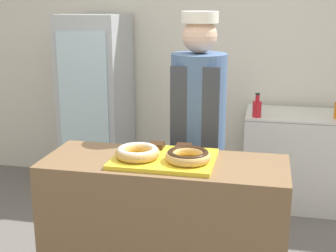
{
  "coord_description": "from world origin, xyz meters",
  "views": [
    {
      "loc": [
        0.55,
        -2.46,
        1.83
      ],
      "look_at": [
        0.0,
        0.1,
        1.13
      ],
      "focal_mm": 50.0,
      "sensor_mm": 36.0,
      "label": 1
    }
  ],
  "objects_px": {
    "serving_tray": "(164,159)",
    "beverage_fridge": "(97,104)",
    "brownie_back_right": "(184,147)",
    "chest_freezer": "(301,159)",
    "baker_person": "(198,135)",
    "brownie_back_left": "(156,145)",
    "donut_light_glaze": "(138,152)",
    "donut_chocolate_glaze": "(188,155)",
    "bottle_red_b": "(257,108)"
  },
  "relations": [
    {
      "from": "serving_tray",
      "to": "beverage_fridge",
      "type": "height_order",
      "value": "beverage_fridge"
    },
    {
      "from": "brownie_back_right",
      "to": "chest_freezer",
      "type": "xyz_separation_m",
      "value": [
        0.8,
        1.59,
        -0.55
      ]
    },
    {
      "from": "chest_freezer",
      "to": "baker_person",
      "type": "bearing_deg",
      "value": -124.71
    },
    {
      "from": "serving_tray",
      "to": "chest_freezer",
      "type": "distance_m",
      "value": 2.02
    },
    {
      "from": "brownie_back_left",
      "to": "baker_person",
      "type": "relative_size",
      "value": 0.05
    },
    {
      "from": "donut_light_glaze",
      "to": "donut_chocolate_glaze",
      "type": "distance_m",
      "value": 0.29
    },
    {
      "from": "brownie_back_right",
      "to": "baker_person",
      "type": "height_order",
      "value": "baker_person"
    },
    {
      "from": "brownie_back_left",
      "to": "baker_person",
      "type": "xyz_separation_m",
      "value": [
        0.18,
        0.46,
        -0.05
      ]
    },
    {
      "from": "donut_chocolate_glaze",
      "to": "brownie_back_right",
      "type": "bearing_deg",
      "value": 107.15
    },
    {
      "from": "donut_light_glaze",
      "to": "baker_person",
      "type": "bearing_deg",
      "value": 69.4
    },
    {
      "from": "donut_chocolate_glaze",
      "to": "brownie_back_left",
      "type": "height_order",
      "value": "donut_chocolate_glaze"
    },
    {
      "from": "brownie_back_left",
      "to": "chest_freezer",
      "type": "distance_m",
      "value": 1.94
    },
    {
      "from": "donut_light_glaze",
      "to": "donut_chocolate_glaze",
      "type": "height_order",
      "value": "same"
    },
    {
      "from": "donut_chocolate_glaze",
      "to": "brownie_back_right",
      "type": "xyz_separation_m",
      "value": [
        -0.06,
        0.2,
        -0.02
      ]
    },
    {
      "from": "beverage_fridge",
      "to": "bottle_red_b",
      "type": "xyz_separation_m",
      "value": [
        1.53,
        -0.2,
        0.08
      ]
    },
    {
      "from": "donut_chocolate_glaze",
      "to": "brownie_back_left",
      "type": "xyz_separation_m",
      "value": [
        -0.23,
        0.2,
        -0.02
      ]
    },
    {
      "from": "serving_tray",
      "to": "donut_light_glaze",
      "type": "xyz_separation_m",
      "value": [
        -0.14,
        -0.05,
        0.05
      ]
    },
    {
      "from": "brownie_back_right",
      "to": "bottle_red_b",
      "type": "height_order",
      "value": "bottle_red_b"
    },
    {
      "from": "beverage_fridge",
      "to": "chest_freezer",
      "type": "height_order",
      "value": "beverage_fridge"
    },
    {
      "from": "brownie_back_left",
      "to": "bottle_red_b",
      "type": "xyz_separation_m",
      "value": [
        0.56,
        1.38,
        -0.05
      ]
    },
    {
      "from": "donut_chocolate_glaze",
      "to": "chest_freezer",
      "type": "xyz_separation_m",
      "value": [
        0.74,
        1.79,
        -0.57
      ]
    },
    {
      "from": "brownie_back_left",
      "to": "bottle_red_b",
      "type": "relative_size",
      "value": 0.42
    },
    {
      "from": "donut_chocolate_glaze",
      "to": "chest_freezer",
      "type": "height_order",
      "value": "donut_chocolate_glaze"
    },
    {
      "from": "brownie_back_left",
      "to": "chest_freezer",
      "type": "height_order",
      "value": "brownie_back_left"
    },
    {
      "from": "donut_light_glaze",
      "to": "baker_person",
      "type": "relative_size",
      "value": 0.14
    },
    {
      "from": "baker_person",
      "to": "chest_freezer",
      "type": "distance_m",
      "value": 1.47
    },
    {
      "from": "brownie_back_right",
      "to": "beverage_fridge",
      "type": "bearing_deg",
      "value": 125.84
    },
    {
      "from": "baker_person",
      "to": "beverage_fridge",
      "type": "xyz_separation_m",
      "value": [
        -1.16,
        1.13,
        -0.08
      ]
    },
    {
      "from": "brownie_back_left",
      "to": "brownie_back_right",
      "type": "bearing_deg",
      "value": 0.0
    },
    {
      "from": "chest_freezer",
      "to": "serving_tray",
      "type": "bearing_deg",
      "value": -116.98
    },
    {
      "from": "beverage_fridge",
      "to": "chest_freezer",
      "type": "relative_size",
      "value": 1.69
    },
    {
      "from": "baker_person",
      "to": "chest_freezer",
      "type": "relative_size",
      "value": 1.74
    },
    {
      "from": "baker_person",
      "to": "donut_chocolate_glaze",
      "type": "bearing_deg",
      "value": -86.18
    },
    {
      "from": "brownie_back_left",
      "to": "donut_chocolate_glaze",
      "type": "bearing_deg",
      "value": -41.01
    },
    {
      "from": "serving_tray",
      "to": "bottle_red_b",
      "type": "xyz_separation_m",
      "value": [
        0.47,
        1.53,
        -0.02
      ]
    },
    {
      "from": "brownie_back_right",
      "to": "serving_tray",
      "type": "bearing_deg",
      "value": -118.72
    },
    {
      "from": "donut_light_glaze",
      "to": "brownie_back_left",
      "type": "bearing_deg",
      "value": 72.85
    },
    {
      "from": "beverage_fridge",
      "to": "chest_freezer",
      "type": "distance_m",
      "value": 1.99
    },
    {
      "from": "serving_tray",
      "to": "chest_freezer",
      "type": "bearing_deg",
      "value": 63.02
    },
    {
      "from": "donut_light_glaze",
      "to": "bottle_red_b",
      "type": "height_order",
      "value": "bottle_red_b"
    },
    {
      "from": "brownie_back_left",
      "to": "donut_light_glaze",
      "type": "bearing_deg",
      "value": -107.15
    },
    {
      "from": "beverage_fridge",
      "to": "bottle_red_b",
      "type": "bearing_deg",
      "value": -7.45
    },
    {
      "from": "serving_tray",
      "to": "brownie_back_right",
      "type": "relative_size",
      "value": 6.53
    },
    {
      "from": "serving_tray",
      "to": "brownie_back_left",
      "type": "bearing_deg",
      "value": 118.72
    },
    {
      "from": "donut_light_glaze",
      "to": "brownie_back_left",
      "type": "distance_m",
      "value": 0.21
    },
    {
      "from": "serving_tray",
      "to": "donut_light_glaze",
      "type": "height_order",
      "value": "donut_light_glaze"
    },
    {
      "from": "donut_chocolate_glaze",
      "to": "baker_person",
      "type": "bearing_deg",
      "value": 93.82
    },
    {
      "from": "serving_tray",
      "to": "baker_person",
      "type": "xyz_separation_m",
      "value": [
        0.1,
        0.61,
        -0.02
      ]
    },
    {
      "from": "donut_chocolate_glaze",
      "to": "bottle_red_b",
      "type": "bearing_deg",
      "value": 78.19
    },
    {
      "from": "donut_light_glaze",
      "to": "baker_person",
      "type": "height_order",
      "value": "baker_person"
    }
  ]
}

